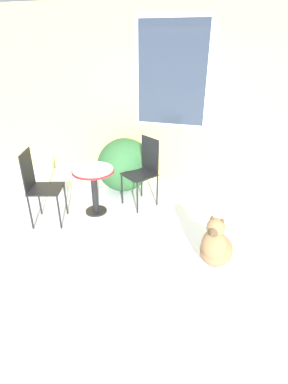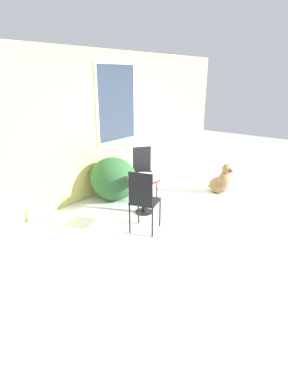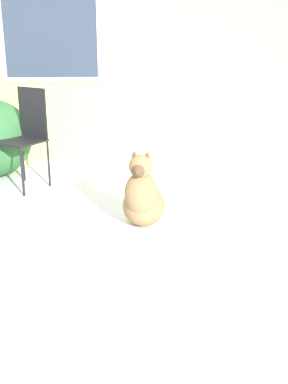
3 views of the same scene
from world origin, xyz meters
name	(u,v)px [view 2 (image 2 of 3)]	position (x,y,z in m)	size (l,w,h in m)	color
ground_plane	(203,209)	(0.00, 0.00, 0.00)	(16.00, 16.00, 0.00)	silver
house_wall	(116,121)	(0.00, 2.20, 1.46)	(8.00, 0.10, 2.86)	#E5D16B
shrub_left	(113,179)	(-0.68, 1.69, 0.44)	(0.88, 1.00, 0.88)	#2D6033
patio_table	(144,185)	(-0.81, 0.80, 0.54)	(0.59, 0.59, 0.70)	black
patio_chair_near_table	(144,170)	(-0.21, 1.28, 0.58)	(0.58, 0.58, 1.04)	black
patio_chair_far_side	(143,199)	(-1.40, 0.35, 0.58)	(0.53, 0.53, 1.04)	black
dog	(221,182)	(0.98, 0.11, 0.25)	(0.45, 0.62, 0.69)	#937047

